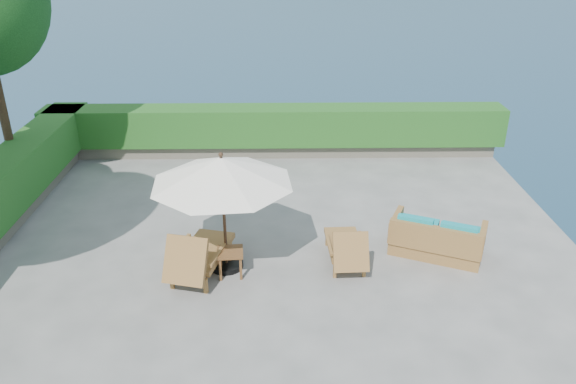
{
  "coord_description": "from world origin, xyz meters",
  "views": [
    {
      "loc": [
        0.14,
        -8.93,
        5.66
      ],
      "look_at": [
        0.3,
        0.8,
        1.1
      ],
      "focal_mm": 35.0,
      "sensor_mm": 36.0,
      "label": 1
    }
  ],
  "objects_px": {
    "lounge_left": "(198,254)",
    "side_table": "(230,255)",
    "wicker_loveseat": "(436,240)",
    "lounge_right": "(346,247)",
    "patio_umbrella": "(222,172)"
  },
  "relations": [
    {
      "from": "patio_umbrella",
      "to": "side_table",
      "type": "bearing_deg",
      "value": -68.34
    },
    {
      "from": "side_table",
      "to": "wicker_loveseat",
      "type": "xyz_separation_m",
      "value": [
        3.86,
        0.62,
        -0.08
      ]
    },
    {
      "from": "patio_umbrella",
      "to": "lounge_left",
      "type": "bearing_deg",
      "value": -151.09
    },
    {
      "from": "side_table",
      "to": "lounge_right",
      "type": "bearing_deg",
      "value": 8.27
    },
    {
      "from": "lounge_left",
      "to": "wicker_loveseat",
      "type": "xyz_separation_m",
      "value": [
        4.42,
        0.63,
        -0.1
      ]
    },
    {
      "from": "wicker_loveseat",
      "to": "side_table",
      "type": "bearing_deg",
      "value": -147.19
    },
    {
      "from": "patio_umbrella",
      "to": "side_table",
      "type": "xyz_separation_m",
      "value": [
        0.1,
        -0.25,
        -1.51
      ]
    },
    {
      "from": "patio_umbrella",
      "to": "lounge_left",
      "type": "relative_size",
      "value": 1.67
    },
    {
      "from": "lounge_left",
      "to": "side_table",
      "type": "bearing_deg",
      "value": 15.17
    },
    {
      "from": "side_table",
      "to": "wicker_loveseat",
      "type": "distance_m",
      "value": 3.91
    },
    {
      "from": "wicker_loveseat",
      "to": "lounge_left",
      "type": "bearing_deg",
      "value": -148.18
    },
    {
      "from": "patio_umbrella",
      "to": "wicker_loveseat",
      "type": "height_order",
      "value": "patio_umbrella"
    },
    {
      "from": "lounge_right",
      "to": "wicker_loveseat",
      "type": "distance_m",
      "value": 1.78
    },
    {
      "from": "side_table",
      "to": "lounge_left",
      "type": "bearing_deg",
      "value": -178.75
    },
    {
      "from": "side_table",
      "to": "wicker_loveseat",
      "type": "relative_size",
      "value": 0.26
    }
  ]
}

